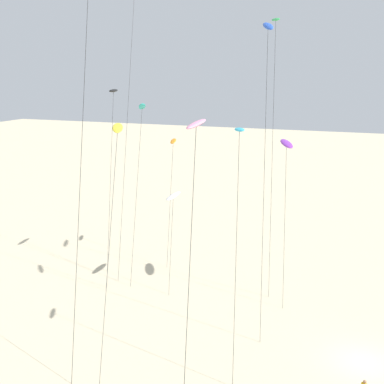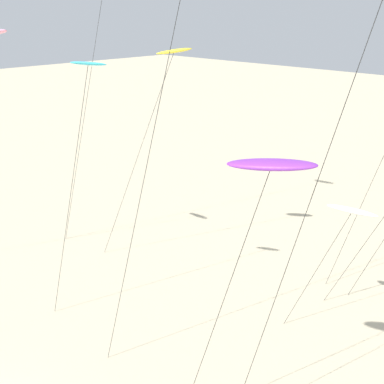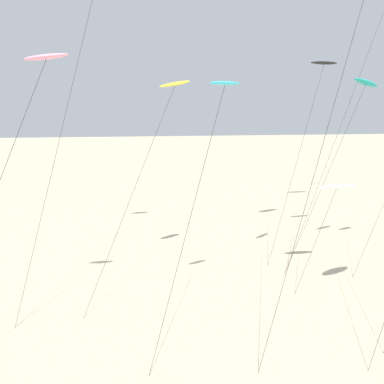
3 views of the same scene
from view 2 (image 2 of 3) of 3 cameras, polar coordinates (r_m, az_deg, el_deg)
name	(u,v)px [view 2 (image 2 of 3)]	position (r m, az deg, el deg)	size (l,w,h in m)	color
kite_purple	(270,166)	(16.24, 9.05, 2.95)	(5.06, 1.97, 13.11)	purple
kite_cyan	(87,74)	(24.50, -12.09, 13.23)	(4.96, 1.72, 15.25)	#33BFE0
kite_white	(351,211)	(26.29, 17.96, -2.11)	(4.38, 1.20, 8.21)	white
kite_yellow	(173,55)	(30.57, -2.27, 15.59)	(7.45, 2.45, 15.41)	yellow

